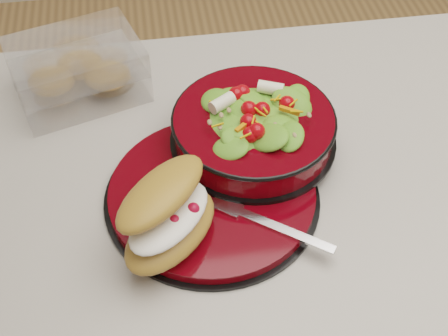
{
  "coord_description": "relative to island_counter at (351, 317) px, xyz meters",
  "views": [
    {
      "loc": [
        -0.34,
        -0.58,
        1.58
      ],
      "look_at": [
        -0.26,
        0.0,
        0.94
      ],
      "focal_mm": 50.0,
      "sensor_mm": 36.0,
      "label": 1
    }
  ],
  "objects": [
    {
      "name": "fork",
      "position": [
        -0.21,
        -0.09,
        0.47
      ],
      "size": [
        0.15,
        0.12,
        0.0
      ],
      "rotation": [
        0.0,
        0.0,
        0.94
      ],
      "color": "silver",
      "rests_on": "dinner_plate"
    },
    {
      "name": "dinner_plate",
      "position": [
        -0.28,
        -0.02,
        0.46
      ],
      "size": [
        0.3,
        0.3,
        0.02
      ],
      "rotation": [
        0.0,
        0.0,
        0.35
      ],
      "color": "black",
      "rests_on": "island_counter"
    },
    {
      "name": "salad_bowl",
      "position": [
        -0.2,
        0.07,
        0.5
      ],
      "size": [
        0.25,
        0.25,
        0.1
      ],
      "rotation": [
        0.0,
        0.0,
        0.41
      ],
      "color": "black",
      "rests_on": "dinner_plate"
    },
    {
      "name": "croissant",
      "position": [
        -0.34,
        -0.09,
        0.51
      ],
      "size": [
        0.17,
        0.18,
        0.09
      ],
      "rotation": [
        0.0,
        0.0,
        0.83
      ],
      "color": "#AC7534",
      "rests_on": "dinner_plate"
    },
    {
      "name": "pastry_box",
      "position": [
        -0.46,
        0.24,
        0.49
      ],
      "size": [
        0.23,
        0.2,
        0.09
      ],
      "rotation": [
        0.0,
        0.0,
        0.3
      ],
      "color": "white",
      "rests_on": "island_counter"
    },
    {
      "name": "island_counter",
      "position": [
        0.0,
        0.0,
        0.0
      ],
      "size": [
        1.24,
        0.74,
        0.9
      ],
      "color": "white",
      "rests_on": "ground"
    }
  ]
}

